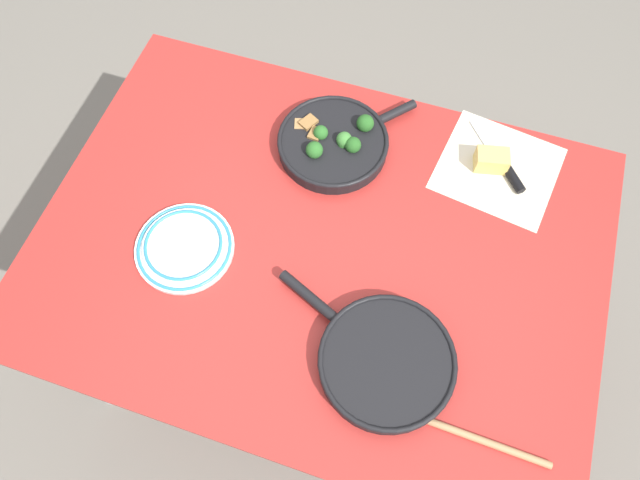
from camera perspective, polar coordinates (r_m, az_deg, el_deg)
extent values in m
plane|color=slate|center=(2.08, 0.00, -9.53)|extent=(14.00, 14.00, 0.00)
cube|color=#B72D28|center=(1.37, 0.00, -0.64)|extent=(1.34, 0.98, 0.03)
cylinder|color=#BCBCC1|center=(1.95, 21.53, 0.38)|extent=(0.05, 0.05, 0.74)
cylinder|color=#BCBCC1|center=(2.06, -12.71, 9.97)|extent=(0.05, 0.05, 0.74)
cylinder|color=#BCBCC1|center=(1.81, -23.78, -12.06)|extent=(0.05, 0.05, 0.74)
cylinder|color=black|center=(1.48, 1.29, 9.55)|extent=(0.28, 0.28, 0.04)
torus|color=black|center=(1.47, 1.31, 9.96)|extent=(0.28, 0.28, 0.01)
cylinder|color=black|center=(1.55, 7.69, 12.57)|extent=(0.09, 0.10, 0.02)
cylinder|color=#245B1C|center=(1.45, -0.56, 8.39)|extent=(0.02, 0.02, 0.02)
sphere|color=#2D6B28|center=(1.43, -0.57, 9.00)|extent=(0.04, 0.04, 0.04)
cylinder|color=#357027|center=(1.48, 2.39, 9.45)|extent=(0.01, 0.01, 0.02)
sphere|color=#428438|center=(1.46, 2.43, 10.01)|extent=(0.04, 0.04, 0.04)
cylinder|color=#2C6823|center=(1.48, 2.56, 9.37)|extent=(0.01, 0.01, 0.02)
sphere|color=#387A33|center=(1.46, 2.60, 9.88)|extent=(0.04, 0.04, 0.04)
cylinder|color=#245B1C|center=(1.49, 0.07, 10.15)|extent=(0.01, 0.01, 0.02)
sphere|color=#2D6B28|center=(1.47, 0.07, 10.69)|extent=(0.04, 0.04, 0.04)
cylinder|color=#205218|center=(1.47, 2.33, 9.23)|extent=(0.01, 0.01, 0.02)
sphere|color=#286023|center=(1.46, 2.35, 9.66)|extent=(0.03, 0.03, 0.03)
cylinder|color=#205218|center=(1.51, 4.47, 10.93)|extent=(0.02, 0.02, 0.02)
sphere|color=#286023|center=(1.48, 4.54, 11.57)|extent=(0.04, 0.04, 0.04)
cylinder|color=#205218|center=(1.47, 3.24, 8.91)|extent=(0.01, 0.01, 0.02)
sphere|color=#286023|center=(1.45, 3.29, 9.48)|extent=(0.04, 0.04, 0.04)
cube|color=#9E703D|center=(1.50, -1.15, 11.40)|extent=(0.05, 0.05, 0.04)
cube|color=#9E703D|center=(1.48, -0.46, 10.32)|extent=(0.03, 0.04, 0.03)
cube|color=#AD7F4C|center=(1.51, -2.06, 11.26)|extent=(0.03, 0.04, 0.03)
cylinder|color=black|center=(1.25, 6.67, -12.08)|extent=(0.29, 0.29, 0.04)
torus|color=black|center=(1.23, 6.76, -11.88)|extent=(0.30, 0.30, 0.01)
cylinder|color=black|center=(1.28, -1.19, -5.59)|extent=(0.15, 0.08, 0.02)
cylinder|color=#EAD170|center=(1.25, 6.67, -12.08)|extent=(0.24, 0.24, 0.02)
cylinder|color=tan|center=(1.26, 15.04, -18.50)|extent=(0.32, 0.02, 0.02)
ellipsoid|color=tan|center=(1.24, 6.74, -16.13)|extent=(0.07, 0.04, 0.02)
cube|color=beige|center=(1.53, 17.35, 6.86)|extent=(0.32, 0.31, 0.00)
cube|color=silver|center=(1.56, 16.50, 9.28)|extent=(0.12, 0.14, 0.01)
cylinder|color=black|center=(1.51, 18.73, 5.93)|extent=(0.07, 0.08, 0.02)
cube|color=#EACC66|center=(1.50, 16.77, 7.65)|extent=(0.09, 0.07, 0.05)
cylinder|color=white|center=(1.38, -13.37, -0.76)|extent=(0.23, 0.23, 0.01)
torus|color=teal|center=(1.38, -13.42, -0.65)|extent=(0.22, 0.22, 0.01)
cylinder|color=white|center=(1.37, -13.48, -0.55)|extent=(0.19, 0.19, 0.01)
torus|color=teal|center=(1.37, -13.53, -0.44)|extent=(0.18, 0.18, 0.01)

